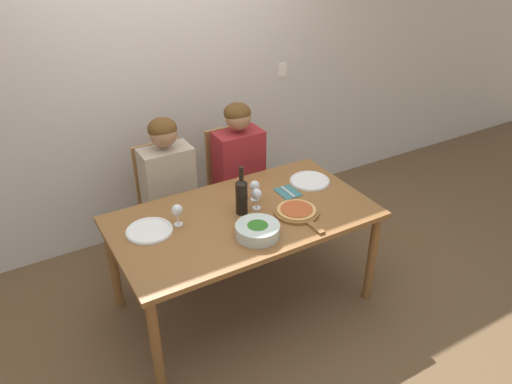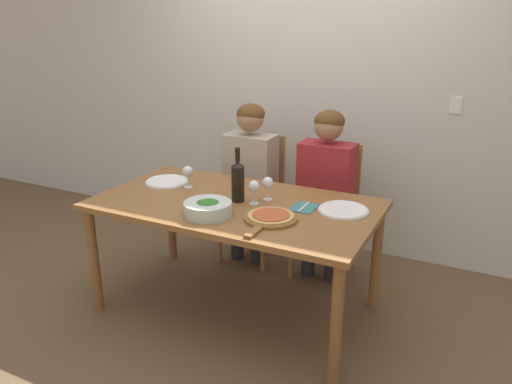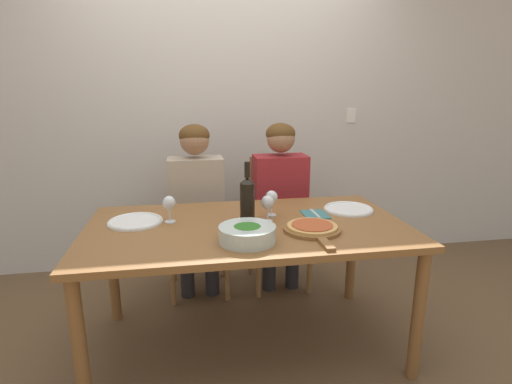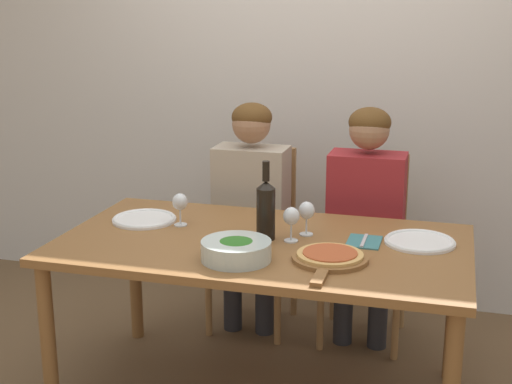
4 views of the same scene
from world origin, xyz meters
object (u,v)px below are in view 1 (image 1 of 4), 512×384
Objects in this scene: person_man at (240,163)px; fork_on_napkin at (288,192)px; dinner_plate_left at (149,230)px; wine_glass_left at (177,211)px; chair_right at (234,182)px; wine_glass_centre at (257,195)px; person_woman at (169,181)px; dinner_plate_right at (310,181)px; broccoli_bowl at (258,230)px; pizza_on_board at (297,212)px; wine_glass_right at (255,187)px; wine_bottle at (242,195)px; chair_left at (166,200)px.

fork_on_napkin is at bearing -83.40° from person_man.
wine_glass_left is at bearing -5.79° from dinner_plate_left.
chair_right reaches higher than wine_glass_centre.
wine_glass_centre is at bearing -109.34° from person_man.
person_woman is 4.17× the size of dinner_plate_right.
person_woman is at bearing 102.90° from broccoli_bowl.
pizza_on_board is (0.57, -0.86, 0.02)m from person_woman.
broccoli_bowl is 0.44m from wine_glass_right.
dinner_plate_left is at bearing 170.95° from wine_bottle.
chair_left is 1.15m from pizza_on_board.
chair_right reaches higher than dinner_plate_right.
fork_on_napkin is (1.03, -0.03, -0.01)m from dinner_plate_left.
person_man is 0.86m from pizza_on_board.
dinner_plate_left is at bearing 162.33° from pizza_on_board.
person_man is 0.62m from dinner_plate_right.
pizza_on_board reaches higher than dinner_plate_right.
person_woman is (-0.00, -0.11, 0.23)m from chair_left.
wine_bottle is 0.39m from pizza_on_board.
chair_right is 0.75m from fork_on_napkin.
fork_on_napkin is (0.26, -0.03, -0.10)m from wine_glass_right.
wine_glass_left is (-0.74, 0.28, 0.09)m from pizza_on_board.
pizza_on_board is (0.93, -0.30, 0.01)m from dinner_plate_left.
person_man reaches higher than broccoli_bowl.
person_woman reaches higher than wine_bottle.
wine_glass_left is at bearing 136.33° from broccoli_bowl.
chair_right is 6.44× the size of wine_glass_right.
person_man is 0.76m from wine_bottle.
fork_on_napkin is (0.07, -0.71, 0.23)m from chair_right.
wine_bottle is (0.26, -0.77, 0.36)m from chair_left.
dinner_plate_right is (1.25, 0.02, 0.00)m from dinner_plate_left.
broccoli_bowl is 0.33m from wine_glass_centre.
person_man is 4.17× the size of dinner_plate_left.
dinner_plate_right is at bearing 12.48° from fork_on_napkin.
person_man is 3.62× the size of wine_bottle.
wine_glass_left is at bearing -105.70° from person_woman.
broccoli_bowl is at bearing -98.84° from wine_bottle.
dinner_plate_right is at bearing -30.95° from person_woman.
pizza_on_board is 0.79m from wine_glass_left.
chair_left is at bearing 108.59° from wine_bottle.
person_man is 2.80× the size of pizza_on_board.
chair_right is at bearing 69.79° from broccoli_bowl.
dinner_plate_left is 1.97× the size of wine_glass_left.
chair_left is at bearing 180.00° from chair_right.
wine_glass_right is (0.42, -0.56, 0.11)m from person_woman.
wine_bottle is at bearing -68.46° from person_woman.
pizza_on_board is (-0.33, -0.32, 0.01)m from dinner_plate_right.
wine_glass_centre is (0.37, -0.78, 0.33)m from chair_left.
dinner_plate_left reaches higher than fork_on_napkin.
wine_glass_left is at bearing -137.86° from chair_right.
chair_right is 3.28× the size of dinner_plate_right.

